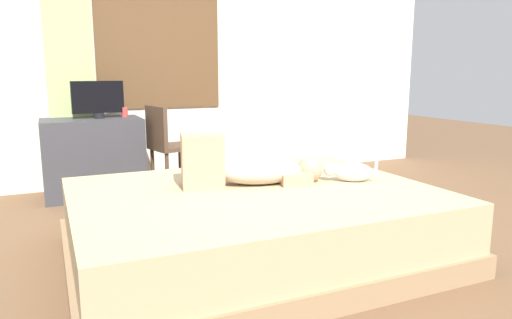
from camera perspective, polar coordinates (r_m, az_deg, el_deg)
ground_plane at (r=3.12m, az=2.57°, el=-11.48°), size 16.00×16.00×0.00m
back_wall_with_window at (r=5.23m, az=-9.94°, el=13.47°), size 6.40×0.14×2.90m
bed at (r=3.01m, az=-0.19°, el=-7.81°), size 2.25×1.74×0.44m
person_lying at (r=3.06m, az=-1.24°, el=-0.98°), size 0.94×0.43×0.34m
cat at (r=3.21m, az=11.37°, el=-1.46°), size 0.31×0.24×0.21m
desk at (r=4.74m, az=-19.12°, el=0.25°), size 0.90×0.56×0.74m
tv_monitor at (r=4.69m, az=-18.64°, el=6.97°), size 0.48×0.10×0.35m
cup at (r=4.76m, az=-15.67°, el=5.56°), size 0.06×0.06×0.10m
chair_by_desk at (r=4.55m, az=-10.81°, el=2.01°), size 0.46×0.46×0.86m
curtain_left at (r=4.95m, az=-21.71°, el=11.53°), size 0.44×0.06×2.63m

